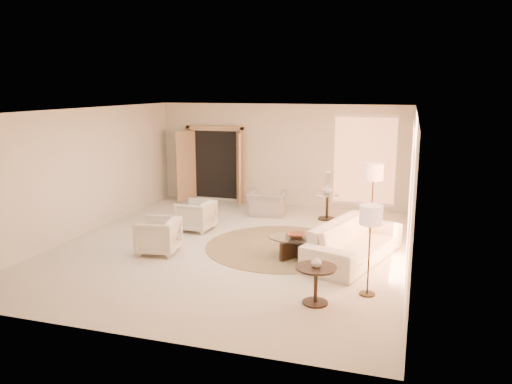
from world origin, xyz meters
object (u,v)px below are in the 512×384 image
(end_vase, at_px, (316,262))
(side_vase, at_px, (328,189))
(floor_lamp_far, at_px, (371,219))
(sofa, at_px, (354,242))
(armchair_right, at_px, (158,234))
(coffee_table, at_px, (296,245))
(side_table, at_px, (327,204))
(armchair_left, at_px, (196,214))
(end_table, at_px, (316,278))
(floor_lamp_near, at_px, (373,175))
(accent_chair, at_px, (268,200))
(bowl, at_px, (296,235))

(end_vase, bearing_deg, side_vase, 97.24)
(floor_lamp_far, distance_m, side_vase, 4.67)
(sofa, bearing_deg, armchair_right, 118.61)
(coffee_table, height_order, side_table, side_table)
(armchair_left, xyz_separation_m, end_table, (3.37, -3.15, 0.03))
(coffee_table, relative_size, floor_lamp_near, 0.69)
(end_vase, bearing_deg, side_table, 97.24)
(accent_chair, height_order, side_table, accent_chair)
(coffee_table, relative_size, bowl, 3.44)
(armchair_left, xyz_separation_m, side_vase, (2.74, 1.86, 0.40))
(armchair_left, bearing_deg, side_vase, 128.52)
(bowl, bearing_deg, armchair_left, 156.01)
(armchair_right, height_order, side_vase, side_vase)
(bowl, bearing_deg, end_table, -69.39)
(sofa, relative_size, armchair_right, 3.27)
(coffee_table, bearing_deg, armchair_right, -168.64)
(accent_chair, xyz_separation_m, floor_lamp_far, (2.90, -4.42, 0.84))
(accent_chair, relative_size, coffee_table, 0.80)
(side_table, xyz_separation_m, floor_lamp_far, (1.37, -4.44, 0.85))
(sofa, bearing_deg, accent_chair, 59.54)
(sofa, height_order, armchair_right, armchair_right)
(sofa, distance_m, floor_lamp_near, 1.71)
(accent_chair, xyz_separation_m, side_vase, (1.54, 0.02, 0.37))
(sofa, height_order, bowl, sofa)
(armchair_left, distance_m, coffee_table, 2.88)
(sofa, height_order, accent_chair, accent_chair)
(floor_lamp_near, bearing_deg, side_table, 127.83)
(accent_chair, height_order, side_vase, side_vase)
(armchair_left, distance_m, armchair_right, 1.71)
(coffee_table, xyz_separation_m, floor_lamp_near, (1.30, 1.50, 1.18))
(armchair_left, bearing_deg, coffee_table, 70.32)
(end_vase, bearing_deg, bowl, 110.61)
(bowl, height_order, end_vase, end_vase)
(sofa, xyz_separation_m, coffee_table, (-1.09, -0.17, -0.12))
(floor_lamp_far, bearing_deg, coffee_table, 136.31)
(armchair_left, bearing_deg, accent_chair, 151.19)
(armchair_left, bearing_deg, end_vase, 51.27)
(floor_lamp_far, bearing_deg, accent_chair, 123.34)
(armchair_left, xyz_separation_m, floor_lamp_far, (4.10, -2.58, 0.87))
(coffee_table, relative_size, end_vase, 6.81)
(bowl, bearing_deg, side_table, 87.96)
(armchair_left, bearing_deg, armchair_right, 2.41)
(coffee_table, distance_m, bowl, 0.19)
(end_table, height_order, side_table, side_table)
(bowl, bearing_deg, floor_lamp_near, 49.07)
(sofa, distance_m, floor_lamp_far, 1.85)
(sofa, xyz_separation_m, bowl, (-1.09, -0.17, 0.08))
(armchair_right, distance_m, side_table, 4.53)
(sofa, relative_size, armchair_left, 3.34)
(armchair_right, xyz_separation_m, end_table, (3.43, -1.44, 0.02))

